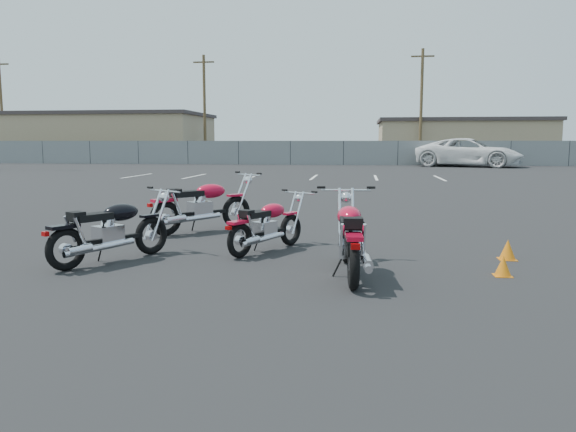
# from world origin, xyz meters

# --- Properties ---
(ground) EXTENTS (120.00, 120.00, 0.00)m
(ground) POSITION_xyz_m (0.00, 0.00, 0.00)
(ground) COLOR black
(ground) RESTS_ON ground
(motorcycle_front_red) EXTENTS (1.87, 1.94, 1.11)m
(motorcycle_front_red) POSITION_xyz_m (-1.75, 2.98, 0.51)
(motorcycle_front_red) COLOR black
(motorcycle_front_red) RESTS_ON ground
(motorcycle_second_black) EXTENTS (1.41, 1.95, 1.01)m
(motorcycle_second_black) POSITION_xyz_m (-2.28, 0.16, 0.46)
(motorcycle_second_black) COLOR black
(motorcycle_second_black) RESTS_ON ground
(motorcycle_third_red) EXTENTS (1.23, 1.77, 0.91)m
(motorcycle_third_red) POSITION_xyz_m (-0.22, 1.23, 0.41)
(motorcycle_third_red) COLOR black
(motorcycle_third_red) RESTS_ON ground
(motorcycle_rear_red) EXTENTS (0.85, 2.19, 1.07)m
(motorcycle_rear_red) POSITION_xyz_m (1.11, -0.20, 0.49)
(motorcycle_rear_red) COLOR black
(motorcycle_rear_red) RESTS_ON ground
(training_cone_near) EXTENTS (0.25, 0.25, 0.30)m
(training_cone_near) POSITION_xyz_m (3.38, 1.06, 0.15)
(training_cone_near) COLOR orange
(training_cone_near) RESTS_ON ground
(training_cone_far) EXTENTS (0.22, 0.22, 0.26)m
(training_cone_far) POSITION_xyz_m (3.06, -0.00, 0.13)
(training_cone_far) COLOR orange
(training_cone_far) RESTS_ON ground
(chainlink_fence) EXTENTS (80.06, 0.06, 1.80)m
(chainlink_fence) POSITION_xyz_m (-0.00, 35.00, 0.90)
(chainlink_fence) COLOR slate
(chainlink_fence) RESTS_ON ground
(tan_building_west) EXTENTS (18.40, 10.40, 4.30)m
(tan_building_west) POSITION_xyz_m (-22.00, 42.00, 2.16)
(tan_building_west) COLOR #9C8765
(tan_building_west) RESTS_ON ground
(tan_building_east) EXTENTS (14.40, 9.40, 3.70)m
(tan_building_east) POSITION_xyz_m (10.00, 44.00, 1.86)
(tan_building_east) COLOR #9C8765
(tan_building_east) RESTS_ON ground
(utility_pole_a) EXTENTS (1.80, 0.24, 9.00)m
(utility_pole_a) POSITION_xyz_m (-30.00, 39.00, 4.69)
(utility_pole_a) COLOR #4E3C24
(utility_pole_a) RESTS_ON ground
(utility_pole_b) EXTENTS (1.80, 0.24, 9.00)m
(utility_pole_b) POSITION_xyz_m (-12.00, 40.00, 4.69)
(utility_pole_b) COLOR #4E3C24
(utility_pole_b) RESTS_ON ground
(utility_pole_c) EXTENTS (1.80, 0.24, 9.00)m
(utility_pole_c) POSITION_xyz_m (6.00, 39.00, 4.69)
(utility_pole_c) COLOR #4E3C24
(utility_pole_c) RESTS_ON ground
(parking_line_stripes) EXTENTS (15.12, 4.00, 0.01)m
(parking_line_stripes) POSITION_xyz_m (-2.50, 20.00, 0.00)
(parking_line_stripes) COLOR silver
(parking_line_stripes) RESTS_ON ground
(white_van) EXTENTS (5.78, 8.83, 3.12)m
(white_van) POSITION_xyz_m (8.74, 33.11, 1.56)
(white_van) COLOR white
(white_van) RESTS_ON ground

